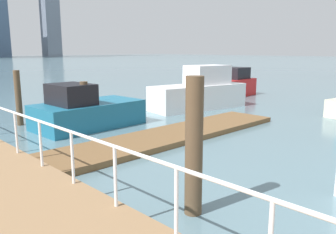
# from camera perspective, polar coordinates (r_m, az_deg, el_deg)

# --- Properties ---
(ground_plane) EXTENTS (300.00, 300.00, 0.00)m
(ground_plane) POSITION_cam_1_polar(r_m,az_deg,el_deg) (18.29, -23.48, 0.74)
(ground_plane) COLOR slate
(floating_dock) EXTENTS (10.29, 2.00, 0.18)m
(floating_dock) POSITION_cam_1_polar(r_m,az_deg,el_deg) (11.78, -0.11, -3.21)
(floating_dock) COLOR brown
(floating_dock) RESTS_ON ground_plane
(boardwalk_railing) EXTENTS (0.06, 25.68, 1.08)m
(boardwalk_railing) POSITION_cam_1_polar(r_m,az_deg,el_deg) (6.95, -15.68, -4.22)
(boardwalk_railing) COLOR white
(boardwalk_railing) RESTS_ON boardwalk
(dock_piling_1) EXTENTS (0.33, 0.33, 2.56)m
(dock_piling_1) POSITION_cam_1_polar(r_m,az_deg,el_deg) (6.24, 4.32, -5.00)
(dock_piling_1) COLOR brown
(dock_piling_1) RESTS_ON ground_plane
(dock_piling_2) EXTENTS (0.28, 0.28, 1.86)m
(dock_piling_2) POSITION_cam_1_polar(r_m,az_deg,el_deg) (13.10, -13.64, 1.68)
(dock_piling_2) COLOR brown
(dock_piling_2) RESTS_ON ground_plane
(dock_piling_3) EXTENTS (0.24, 0.24, 2.21)m
(dock_piling_3) POSITION_cam_1_polar(r_m,az_deg,el_deg) (14.97, -23.56, 2.89)
(dock_piling_3) COLOR brown
(dock_piling_3) RESTS_ON ground_plane
(dock_piling_4) EXTENTS (0.33, 0.33, 1.67)m
(dock_piling_4) POSITION_cam_1_polar(r_m,az_deg,el_deg) (19.90, 9.35, 4.72)
(dock_piling_4) COLOR #473826
(dock_piling_4) RESTS_ON ground_plane
(moored_boat_1) EXTENTS (5.42, 2.54, 2.21)m
(moored_boat_1) POSITION_cam_1_polar(r_m,az_deg,el_deg) (17.86, 5.33, 4.14)
(moored_boat_1) COLOR white
(moored_boat_1) RESTS_ON ground_plane
(moored_boat_2) EXTENTS (4.17, 2.29, 1.75)m
(moored_boat_2) POSITION_cam_1_polar(r_m,az_deg,el_deg) (13.81, -13.46, 0.93)
(moored_boat_2) COLOR #1E6B8C
(moored_boat_2) RESTS_ON ground_plane
(moored_boat_5) EXTENTS (4.28, 1.97, 1.85)m
(moored_boat_5) POSITION_cam_1_polar(r_m,az_deg,el_deg) (22.82, 10.30, 5.20)
(moored_boat_5) COLOR red
(moored_boat_5) RESTS_ON ground_plane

